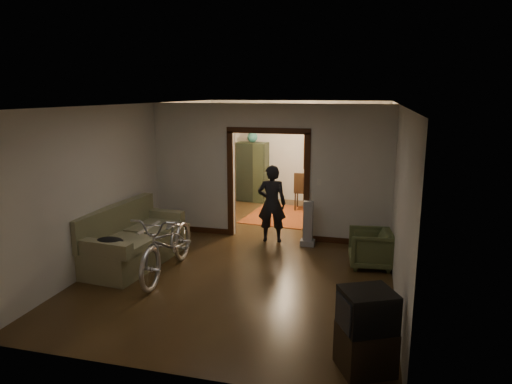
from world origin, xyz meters
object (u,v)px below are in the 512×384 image
(armchair, at_px, (370,248))
(person, at_px, (272,204))
(sofa, at_px, (136,235))
(desk, at_px, (328,196))
(bicycle, at_px, (168,243))
(locker, at_px, (252,172))

(armchair, bearing_deg, person, -121.69)
(sofa, distance_m, desk, 5.66)
(sofa, xyz_separation_m, person, (2.12, 1.76, 0.28))
(armchair, bearing_deg, desk, -170.43)
(sofa, distance_m, person, 2.77)
(sofa, height_order, armchair, sofa)
(bicycle, bearing_deg, armchair, 17.00)
(desk, bearing_deg, sofa, -130.38)
(locker, distance_m, desk, 2.23)
(bicycle, bearing_deg, sofa, 151.30)
(person, xyz_separation_m, locker, (-1.31, 3.38, 0.03))
(desk, bearing_deg, armchair, -82.89)
(sofa, bearing_deg, locker, 86.53)
(person, bearing_deg, desk, -112.99)
(person, relative_size, locker, 0.96)
(locker, bearing_deg, armchair, -43.72)
(person, xyz_separation_m, desk, (0.85, 3.06, -0.46))
(sofa, xyz_separation_m, locker, (0.81, 5.14, 0.32))
(bicycle, xyz_separation_m, armchair, (3.28, 1.21, -0.22))
(bicycle, xyz_separation_m, person, (1.30, 2.15, 0.25))
(person, distance_m, desk, 3.21)
(bicycle, bearing_deg, desk, 64.42)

